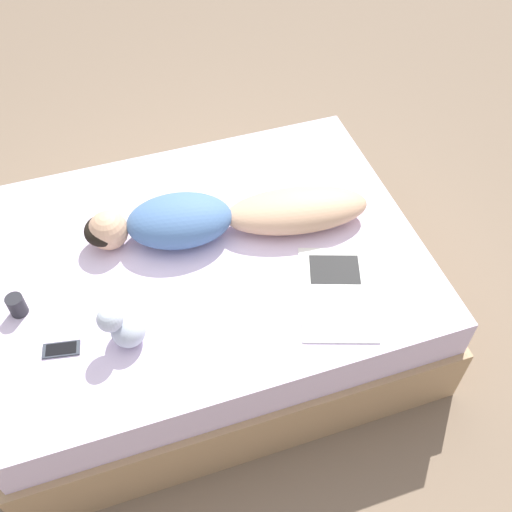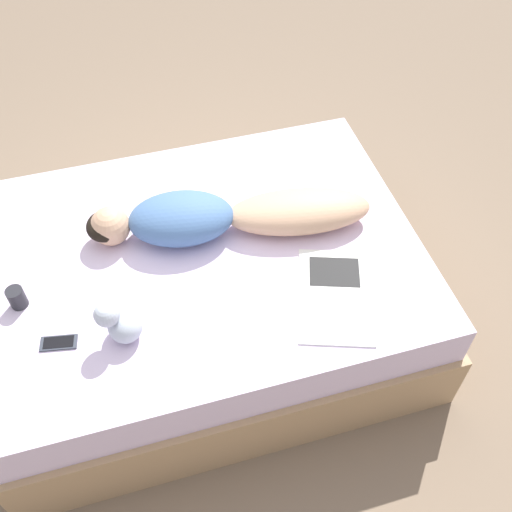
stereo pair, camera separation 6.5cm
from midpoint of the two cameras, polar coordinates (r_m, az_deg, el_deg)
name	(u,v)px [view 1 (the left image)]	position (r m, az deg, el deg)	size (l,w,h in m)	color
ground_plane	(210,324)	(3.18, -4.97, -6.44)	(12.00, 12.00, 0.00)	#7A6651
bed	(207,291)	(2.95, -5.34, -3.36)	(1.53, 2.00, 0.58)	tan
person	(221,217)	(2.73, -4.03, 3.70)	(0.46, 1.32, 0.20)	tan
open_magazine	(337,292)	(2.58, 6.96, -3.42)	(0.57, 0.46, 0.01)	white
coffee_mug	(17,305)	(2.67, -22.49, -4.31)	(0.10, 0.07, 0.10)	#232328
cell_phone	(61,349)	(2.53, -18.77, -8.43)	(0.09, 0.16, 0.01)	#333842
plush_toy	(123,327)	(2.42, -13.29, -6.58)	(0.16, 0.17, 0.21)	#B2BCCC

